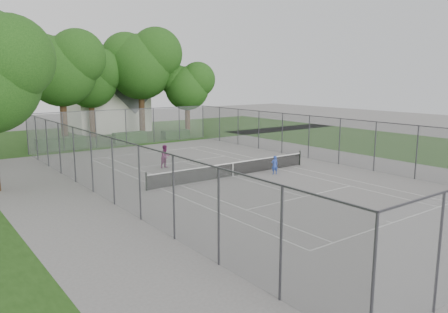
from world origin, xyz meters
TOP-DOWN VIEW (x-y plane):
  - ground at (0.00, 0.00)m, footprint 120.00×120.00m
  - grass_far at (0.00, 26.00)m, footprint 60.00×20.00m
  - grass_right at (22.00, 0.00)m, footprint 16.00×40.00m
  - court_markings at (0.00, 0.00)m, footprint 11.03×23.83m
  - tennis_net at (0.00, 0.00)m, footprint 12.87×0.10m
  - perimeter_fence at (0.00, 0.00)m, footprint 18.08×34.08m
  - tree_far_left at (-4.55, 21.04)m, footprint 7.75×7.08m
  - tree_far_midleft at (-0.37, 24.86)m, footprint 6.69×6.10m
  - tree_far_midright at (4.95, 23.28)m, footprint 8.42×7.69m
  - tree_far_right at (9.49, 20.79)m, footprint 5.79×5.28m
  - hedge_left at (-5.84, 18.45)m, footprint 4.34×1.30m
  - hedge_mid at (0.99, 18.40)m, footprint 3.41×0.98m
  - hedge_right at (6.28, 18.29)m, footprint 3.02×1.11m
  - house at (3.03, 29.20)m, footprint 8.71×6.75m
  - girl_player at (2.68, -1.20)m, footprint 0.54×0.43m
  - woman_player at (-2.28, 5.11)m, footprint 0.96×0.83m

SIDE VIEW (x-z plane):
  - ground at x=0.00m, z-range 0.00..0.00m
  - grass_far at x=0.00m, z-range 0.00..0.00m
  - grass_right at x=22.00m, z-range 0.00..0.00m
  - court_markings at x=0.00m, z-range 0.00..0.01m
  - hedge_right at x=6.28m, z-range 0.00..0.91m
  - tennis_net at x=0.00m, z-range -0.04..1.06m
  - hedge_mid at x=0.99m, z-range 0.00..1.07m
  - hedge_left at x=-5.84m, z-range 0.00..1.09m
  - girl_player at x=2.68m, z-range 0.00..1.29m
  - woman_player at x=-2.28m, z-range 0.00..1.70m
  - perimeter_fence at x=0.00m, z-range 0.05..3.57m
  - house at x=3.03m, z-range -1.06..9.78m
  - tree_far_right at x=9.49m, z-range 1.55..9.87m
  - tree_far_midleft at x=-0.37m, z-range 1.80..11.41m
  - tree_far_left at x=-4.55m, z-range 2.09..13.23m
  - tree_far_midright at x=4.95m, z-range 2.27..14.37m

